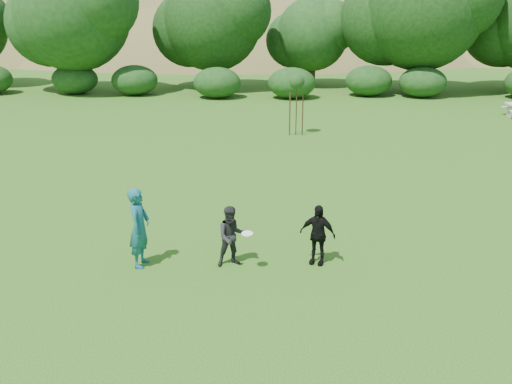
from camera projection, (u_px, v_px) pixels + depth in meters
ground at (251, 279)px, 13.09m from camera, size 120.00×120.00×0.00m
player_teal at (139, 227)px, 13.49m from camera, size 0.54×0.76×1.95m
player_grey at (232, 236)px, 13.56m from camera, size 0.86×0.75×1.50m
player_black at (317, 234)px, 13.66m from camera, size 0.95×0.65×1.50m
frisbee at (247, 234)px, 13.17m from camera, size 0.27×0.27×0.05m
sapling at (297, 84)px, 26.25m from camera, size 0.70×0.70×2.85m
hillside at (270, 132)px, 81.74m from camera, size 150.00×72.00×52.00m
tree_row at (318, 19)px, 38.57m from camera, size 53.92×10.38×9.62m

